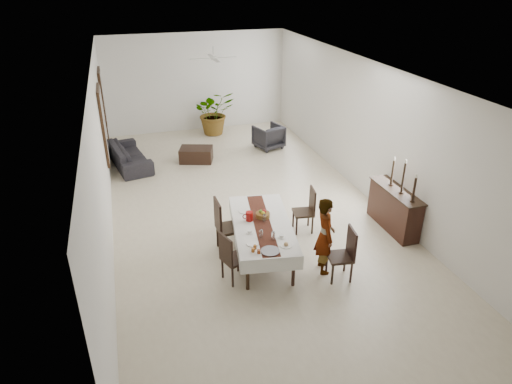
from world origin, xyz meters
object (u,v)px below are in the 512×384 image
Objects in this scene: woman at (325,235)px; sideboard_body at (394,210)px; dining_table_top at (262,225)px; sofa at (129,155)px; red_pitcher at (249,216)px.

woman is 2.29m from sideboard_body.
dining_table_top is 3.00m from sideboard_body.
sofa is at bearing 37.10° from woman.
dining_table_top is at bearing -40.23° from red_pitcher.
red_pitcher is at bearing 179.50° from sideboard_body.
red_pitcher is at bearing 149.04° from dining_table_top.
red_pitcher is 1.50m from woman.
sofa is at bearing 135.43° from sideboard_body.
sideboard_body is 7.34m from sofa.
sideboard_body is (3.19, -0.03, -0.35)m from red_pitcher.
sideboard_body is at bearing 12.03° from dining_table_top.
woman is at bearing -40.96° from red_pitcher.
woman is (1.13, -0.98, -0.05)m from red_pitcher.
sideboard_body reaches higher than sofa.
woman is 6.90m from sofa.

